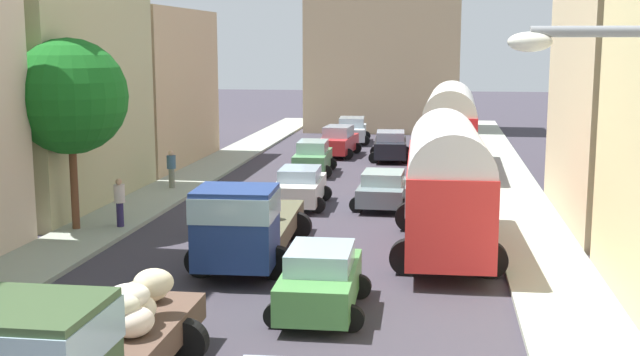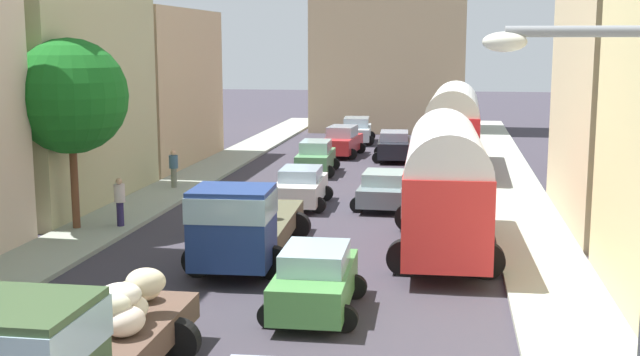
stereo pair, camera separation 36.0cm
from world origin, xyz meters
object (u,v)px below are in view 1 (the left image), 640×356
Objects in this scene: car_5 at (320,280)px; car_6 at (383,189)px; car_0 at (300,187)px; cargo_truck_0 at (71,351)px; car_1 at (313,157)px; car_3 at (352,130)px; parked_bus_0 at (447,179)px; parked_bus_1 at (450,124)px; car_2 at (338,141)px; pedestrian_1 at (120,201)px; cargo_truck_1 at (246,223)px; pedestrian_0 at (171,168)px; car_7 at (390,145)px.

car_5 reaches higher than car_6.
car_6 is at bearing 4.61° from car_0.
car_0 is (0.59, 18.64, -0.54)m from cargo_truck_0.
car_1 is 0.90× the size of car_3.
parked_bus_1 is (0.27, 15.65, 0.12)m from parked_bus_0.
car_0 is at bearing -84.73° from car_1.
car_2 reaches higher than car_0.
pedestrian_1 is (-8.56, -5.22, 0.30)m from car_6.
parked_bus_0 is 2.31× the size of car_6.
parked_bus_0 reaches higher than car_0.
cargo_truck_1 is 1.74× the size of car_2.
car_1 is 0.93× the size of car_2.
car_5 is (3.22, 6.27, -0.51)m from cargo_truck_0.
car_6 is at bearing 70.10° from cargo_truck_1.
pedestrian_0 is at bearing -115.86° from car_2.
parked_bus_1 is at bearing -49.83° from car_7.
cargo_truck_0 reaches higher than car_6.
car_1 is at bearing 99.40° from car_5.
car_2 is 26.85m from car_5.
car_6 is at bearing -62.66° from car_1.
parked_bus_0 is 15.55m from car_1.
car_3 is at bearing 111.56° from car_7.
parked_bus_1 is 2.49× the size of car_0.
cargo_truck_1 is 1.78× the size of car_7.
car_3 is (-0.18, 20.45, 0.04)m from car_0.
parked_bus_0 is 19.62m from car_7.
car_5 is at bearing -78.01° from car_0.
car_1 is 2.22× the size of pedestrian_1.
cargo_truck_0 reaches higher than car_5.
pedestrian_0 is at bearing 95.29° from pedestrian_1.
car_7 is (3.00, -1.20, -0.04)m from car_2.
car_6 is (-2.35, 6.51, -1.54)m from parked_bus_0.
car_0 is (0.03, 8.72, -0.50)m from cargo_truck_1.
car_2 is (-5.85, 20.56, -1.42)m from parked_bus_0.
cargo_truck_1 is at bearing -90.19° from car_0.
cargo_truck_1 is 12.69m from pedestrian_0.
parked_bus_0 is 6.95m from car_5.
car_5 is at bearing -90.19° from car_7.
cargo_truck_1 reaches higher than cargo_truck_0.
parked_bus_0 reaches higher than car_3.
parked_bus_1 is at bearing 89.00° from parked_bus_0.
cargo_truck_0 is 1.72× the size of car_5.
car_1 is 1.03× the size of car_5.
cargo_truck_1 is 1.93× the size of car_5.
car_0 is at bearing -22.27° from pedestrian_0.
car_3 is 25.94m from pedestrian_1.
car_2 is at bearing 90.63° from cargo_truck_1.
parked_bus_0 is 1.14× the size of cargo_truck_1.
parked_bus_1 is at bearing 81.60° from car_5.
cargo_truck_0 is 9.94m from cargo_truck_1.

